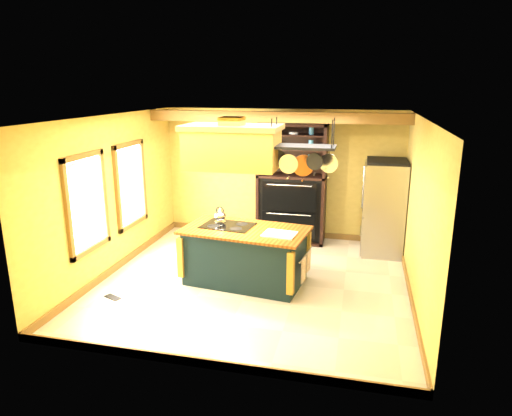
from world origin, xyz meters
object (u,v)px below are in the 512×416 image
at_px(range_hood, 232,146).
at_px(pot_rack, 303,154).
at_px(refrigerator, 383,209).
at_px(kitchen_island, 245,255).
at_px(hutch, 292,197).

distance_m(range_hood, pot_rack, 1.11).
bearing_deg(refrigerator, pot_rack, -124.51).
distance_m(kitchen_island, range_hood, 1.80).
distance_m(kitchen_island, hutch, 2.36).
bearing_deg(kitchen_island, range_hood, -172.47).
relative_size(range_hood, refrigerator, 0.85).
bearing_deg(hutch, kitchen_island, -100.24).
relative_size(kitchen_island, hutch, 0.87).
bearing_deg(refrigerator, kitchen_island, -138.99).
height_order(pot_rack, refrigerator, pot_rack).
relative_size(pot_rack, hutch, 0.43).
bearing_deg(range_hood, kitchen_island, 0.26).
height_order(pot_rack, hutch, pot_rack).
height_order(refrigerator, hutch, hutch).
bearing_deg(kitchen_island, refrigerator, 48.28).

